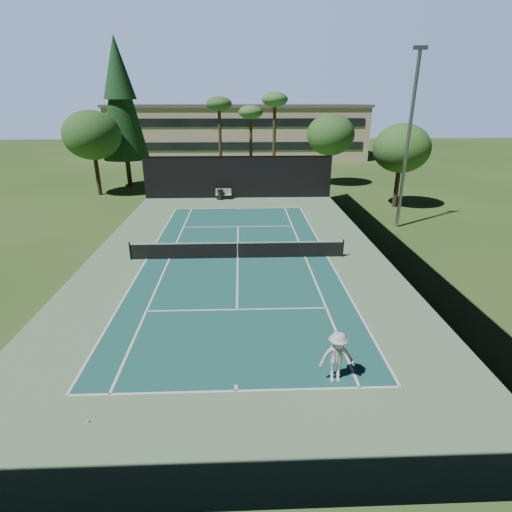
{
  "coord_description": "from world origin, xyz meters",
  "views": [
    {
      "loc": [
        0.26,
        -22.49,
        8.95
      ],
      "look_at": [
        1.0,
        -3.0,
        1.3
      ],
      "focal_mm": 28.0,
      "sensor_mm": 36.0,
      "label": 1
    }
  ],
  "objects_px": {
    "tennis_net": "(238,250)",
    "tennis_ball_b": "(221,251)",
    "tennis_ball_c": "(244,235)",
    "park_bench": "(223,194)",
    "tennis_ball_d": "(143,235)",
    "trash_bin": "(220,195)",
    "tennis_ball_a": "(88,421)",
    "player": "(337,357)"
  },
  "relations": [
    {
      "from": "tennis_net",
      "to": "tennis_ball_b",
      "type": "bearing_deg",
      "value": 131.94
    },
    {
      "from": "tennis_ball_b",
      "to": "tennis_ball_c",
      "type": "height_order",
      "value": "tennis_ball_c"
    },
    {
      "from": "tennis_net",
      "to": "park_bench",
      "type": "distance_m",
      "value": 15.57
    },
    {
      "from": "tennis_ball_d",
      "to": "trash_bin",
      "type": "xyz_separation_m",
      "value": [
        5.01,
        10.61,
        0.44
      ]
    },
    {
      "from": "tennis_ball_d",
      "to": "park_bench",
      "type": "bearing_deg",
      "value": 63.91
    },
    {
      "from": "tennis_net",
      "to": "park_bench",
      "type": "bearing_deg",
      "value": 95.28
    },
    {
      "from": "tennis_ball_a",
      "to": "park_bench",
      "type": "xyz_separation_m",
      "value": [
        2.95,
        28.57,
        0.51
      ]
    },
    {
      "from": "tennis_ball_a",
      "to": "tennis_ball_d",
      "type": "relative_size",
      "value": 1.09
    },
    {
      "from": "player",
      "to": "tennis_ball_c",
      "type": "relative_size",
      "value": 27.01
    },
    {
      "from": "tennis_ball_a",
      "to": "tennis_ball_c",
      "type": "xyz_separation_m",
      "value": [
        4.82,
        17.39,
        -0.0
      ]
    },
    {
      "from": "tennis_net",
      "to": "trash_bin",
      "type": "height_order",
      "value": "tennis_net"
    },
    {
      "from": "park_bench",
      "to": "tennis_ball_a",
      "type": "bearing_deg",
      "value": -95.89
    },
    {
      "from": "tennis_ball_b",
      "to": "trash_bin",
      "type": "height_order",
      "value": "trash_bin"
    },
    {
      "from": "tennis_ball_a",
      "to": "trash_bin",
      "type": "relative_size",
      "value": 0.08
    },
    {
      "from": "player",
      "to": "tennis_ball_a",
      "type": "xyz_separation_m",
      "value": [
        -7.78,
        -1.63,
        -0.9
      ]
    },
    {
      "from": "tennis_ball_b",
      "to": "tennis_ball_d",
      "type": "xyz_separation_m",
      "value": [
        -5.66,
        3.49,
        0.0
      ]
    },
    {
      "from": "tennis_ball_b",
      "to": "trash_bin",
      "type": "xyz_separation_m",
      "value": [
        -0.65,
        14.09,
        0.45
      ]
    },
    {
      "from": "tennis_net",
      "to": "player",
      "type": "height_order",
      "value": "player"
    },
    {
      "from": "tennis_net",
      "to": "trash_bin",
      "type": "distance_m",
      "value": 15.39
    },
    {
      "from": "tennis_ball_c",
      "to": "tennis_ball_d",
      "type": "relative_size",
      "value": 0.99
    },
    {
      "from": "tennis_net",
      "to": "player",
      "type": "xyz_separation_m",
      "value": [
        3.4,
        -11.44,
        0.38
      ]
    },
    {
      "from": "tennis_ball_b",
      "to": "tennis_ball_d",
      "type": "relative_size",
      "value": 0.93
    },
    {
      "from": "tennis_ball_d",
      "to": "trash_bin",
      "type": "relative_size",
      "value": 0.07
    },
    {
      "from": "tennis_ball_c",
      "to": "tennis_ball_a",
      "type": "bearing_deg",
      "value": -105.49
    },
    {
      "from": "tennis_net",
      "to": "tennis_ball_b",
      "type": "relative_size",
      "value": 197.73
    },
    {
      "from": "tennis_ball_b",
      "to": "tennis_ball_a",
      "type": "bearing_deg",
      "value": -103.06
    },
    {
      "from": "trash_bin",
      "to": "tennis_ball_c",
      "type": "bearing_deg",
      "value": -78.85
    },
    {
      "from": "tennis_ball_b",
      "to": "tennis_ball_c",
      "type": "bearing_deg",
      "value": 64.23
    },
    {
      "from": "tennis_ball_a",
      "to": "tennis_ball_d",
      "type": "bearing_deg",
      "value": 97.55
    },
    {
      "from": "tennis_ball_d",
      "to": "park_bench",
      "type": "distance_m",
      "value": 12.06
    },
    {
      "from": "tennis_ball_d",
      "to": "park_bench",
      "type": "height_order",
      "value": "park_bench"
    },
    {
      "from": "tennis_ball_a",
      "to": "player",
      "type": "bearing_deg",
      "value": 11.8
    },
    {
      "from": "player",
      "to": "tennis_ball_b",
      "type": "relative_size",
      "value": 28.64
    },
    {
      "from": "player",
      "to": "tennis_ball_c",
      "type": "distance_m",
      "value": 16.06
    },
    {
      "from": "player",
      "to": "tennis_ball_b",
      "type": "distance_m",
      "value": 13.43
    },
    {
      "from": "tennis_ball_a",
      "to": "tennis_ball_b",
      "type": "xyz_separation_m",
      "value": [
        3.31,
        14.26,
        -0.01
      ]
    },
    {
      "from": "tennis_ball_a",
      "to": "tennis_ball_d",
      "type": "xyz_separation_m",
      "value": [
        -2.35,
        17.75,
        -0.0
      ]
    },
    {
      "from": "tennis_net",
      "to": "tennis_ball_b",
      "type": "distance_m",
      "value": 1.69
    },
    {
      "from": "tennis_ball_b",
      "to": "trash_bin",
      "type": "relative_size",
      "value": 0.07
    },
    {
      "from": "tennis_ball_d",
      "to": "trash_bin",
      "type": "height_order",
      "value": "trash_bin"
    },
    {
      "from": "trash_bin",
      "to": "park_bench",
      "type": "bearing_deg",
      "value": 36.51
    },
    {
      "from": "tennis_ball_c",
      "to": "player",
      "type": "bearing_deg",
      "value": -79.35
    }
  ]
}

